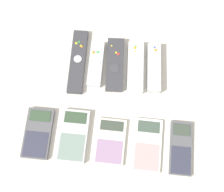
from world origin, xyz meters
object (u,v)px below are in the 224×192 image
Objects in this scene: remote_0 at (78,61)px; calculator_4 at (181,148)px; remote_2 at (115,65)px; calculator_2 at (110,141)px; calculator_1 at (73,135)px; calculator_3 at (147,145)px; remote_4 at (154,68)px; remote_1 at (96,64)px; calculator_0 at (38,133)px; remote_3 at (135,67)px.

remote_0 reaches higher than calculator_4.
calculator_2 is (0.01, -0.25, -0.00)m from remote_2.
remote_2 reaches higher than calculator_1.
calculator_1 is 0.99× the size of calculator_3.
remote_2 is 1.11× the size of remote_4.
remote_1 is 0.96× the size of calculator_4.
remote_0 is 1.38× the size of calculator_3.
calculator_1 is (-0.04, -0.24, 0.00)m from remote_1.
calculator_0 reaches higher than calculator_4.
calculator_2 is at bearing -179.58° from calculator_4.
remote_4 reaches higher than calculator_1.
remote_3 is at bearing 54.77° from calculator_1.
calculator_0 is at bearing -122.06° from remote_1.
calculator_2 is (0.11, -0.01, -0.00)m from calculator_1.
remote_2 is at bearing 116.32° from calculator_3.
remote_1 is 0.30m from calculator_3.
calculator_3 is at bearing -94.21° from remote_4.
remote_2 reaches higher than calculator_4.
calculator_2 and calculator_4 have the same top height.
remote_1 is 0.89× the size of remote_3.
remote_1 reaches higher than remote_0.
calculator_3 is 1.00× the size of calculator_4.
calculator_3 is at bearing -1.36° from calculator_1.
calculator_2 is (0.13, -0.25, -0.00)m from remote_0.
remote_3 reaches higher than calculator_0.
remote_2 is at bearing 172.60° from remote_3.
remote_0 is at bearing 176.34° from remote_4.
calculator_0 is (-0.09, -0.24, -0.00)m from remote_0.
calculator_0 reaches higher than calculator_2.
remote_0 is 1.34× the size of remote_4.
remote_3 is 1.09× the size of calculator_3.
calculator_2 is at bearing -74.44° from remote_1.
calculator_4 is (0.42, -0.00, -0.00)m from calculator_0.
remote_2 is at bearing 92.49° from calculator_2.
remote_2 is 0.27m from calculator_3.
remote_4 is at bearing 46.75° from calculator_1.
remote_3 reaches higher than calculator_4.
calculator_1 is at bearing -116.06° from remote_2.
remote_3 is 1.05× the size of remote_4.
remote_3 is (0.19, -0.01, 0.01)m from remote_0.
calculator_0 reaches higher than calculator_3.
remote_4 is at bearing -3.94° from remote_2.
calculator_1 is 0.22m from calculator_3.
calculator_1 is at bearing 179.30° from calculator_4.
remote_2 reaches higher than calculator_3.
remote_2 is at bearing 67.13° from calculator_1.
calculator_0 is (-0.15, -0.24, -0.00)m from remote_1.
remote_4 is 0.41m from calculator_0.
remote_0 is 1.60× the size of calculator_2.
remote_1 is 1.01× the size of calculator_0.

